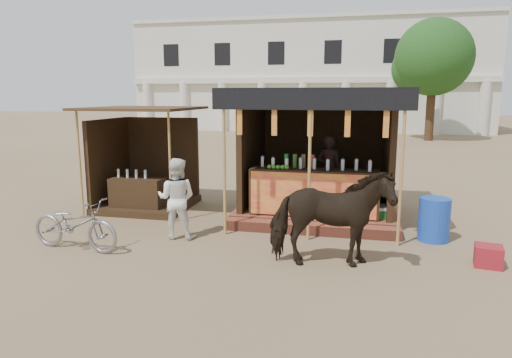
% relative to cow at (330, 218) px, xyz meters
% --- Properties ---
extents(ground, '(120.00, 120.00, 0.00)m').
position_rel_cow_xyz_m(ground, '(-1.46, -0.26, -0.78)').
color(ground, '#846B4C').
rests_on(ground, ground).
extents(main_stall, '(3.60, 3.61, 2.78)m').
position_rel_cow_xyz_m(main_stall, '(-0.45, 3.10, 0.24)').
color(main_stall, brown).
rests_on(main_stall, ground).
extents(secondary_stall, '(2.40, 2.40, 2.38)m').
position_rel_cow_xyz_m(secondary_stall, '(-4.63, 2.98, 0.07)').
color(secondary_stall, '#322112').
rests_on(secondary_stall, ground).
extents(cow, '(1.96, 1.13, 1.57)m').
position_rel_cow_xyz_m(cow, '(0.00, 0.00, 0.00)').
color(cow, black).
rests_on(cow, ground).
extents(motorbike, '(1.78, 0.81, 0.91)m').
position_rel_cow_xyz_m(motorbike, '(-4.34, -0.13, -0.33)').
color(motorbike, gray).
rests_on(motorbike, ground).
extents(bystander, '(0.77, 0.62, 1.51)m').
position_rel_cow_xyz_m(bystander, '(-2.88, 0.89, -0.03)').
color(bystander, white).
rests_on(bystander, ground).
extents(blue_barrel, '(0.61, 0.61, 0.80)m').
position_rel_cow_xyz_m(blue_barrel, '(1.80, 1.74, -0.38)').
color(blue_barrel, '#1843B8').
rests_on(blue_barrel, ground).
extents(red_crate, '(0.46, 0.44, 0.33)m').
position_rel_cow_xyz_m(red_crate, '(2.44, 0.56, -0.62)').
color(red_crate, maroon).
rests_on(red_crate, ground).
extents(cooler, '(0.71, 0.54, 0.46)m').
position_rel_cow_xyz_m(cooler, '(0.70, 2.34, -0.55)').
color(cooler, '#186D26').
rests_on(cooler, ground).
extents(background_building, '(26.00, 7.45, 8.18)m').
position_rel_cow_xyz_m(background_building, '(-3.46, 29.68, 3.20)').
color(background_building, silver).
rests_on(background_building, ground).
extents(tree, '(4.50, 4.40, 7.00)m').
position_rel_cow_xyz_m(tree, '(4.35, 21.88, 3.85)').
color(tree, '#382314').
rests_on(tree, ground).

